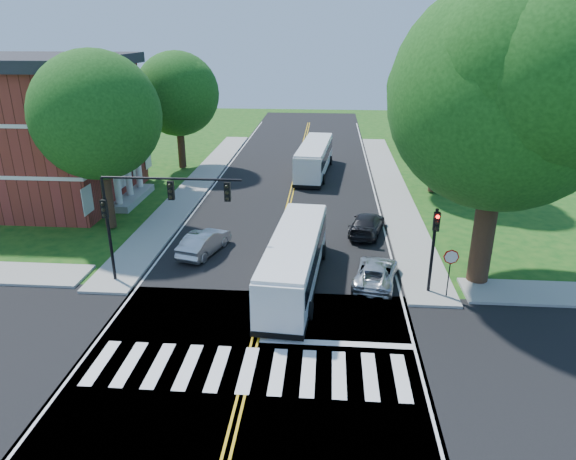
# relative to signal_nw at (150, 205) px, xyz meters

# --- Properties ---
(ground) EXTENTS (140.00, 140.00, 0.00)m
(ground) POSITION_rel_signal_nw_xyz_m (5.86, -6.43, -4.38)
(ground) COLOR #114713
(ground) RESTS_ON ground
(road) EXTENTS (14.00, 96.00, 0.01)m
(road) POSITION_rel_signal_nw_xyz_m (5.86, 11.57, -4.37)
(road) COLOR black
(road) RESTS_ON ground
(cross_road) EXTENTS (60.00, 12.00, 0.01)m
(cross_road) POSITION_rel_signal_nw_xyz_m (5.86, -6.43, -4.37)
(cross_road) COLOR black
(cross_road) RESTS_ON ground
(center_line) EXTENTS (0.36, 70.00, 0.01)m
(center_line) POSITION_rel_signal_nw_xyz_m (5.86, 15.57, -4.36)
(center_line) COLOR gold
(center_line) RESTS_ON road
(edge_line_w) EXTENTS (0.12, 70.00, 0.01)m
(edge_line_w) POSITION_rel_signal_nw_xyz_m (-0.94, 15.57, -4.36)
(edge_line_w) COLOR silver
(edge_line_w) RESTS_ON road
(edge_line_e) EXTENTS (0.12, 70.00, 0.01)m
(edge_line_e) POSITION_rel_signal_nw_xyz_m (12.66, 15.57, -4.36)
(edge_line_e) COLOR silver
(edge_line_e) RESTS_ON road
(crosswalk) EXTENTS (12.60, 3.00, 0.01)m
(crosswalk) POSITION_rel_signal_nw_xyz_m (5.86, -6.93, -4.36)
(crosswalk) COLOR silver
(crosswalk) RESTS_ON road
(stop_bar) EXTENTS (6.60, 0.40, 0.01)m
(stop_bar) POSITION_rel_signal_nw_xyz_m (9.36, -4.83, -4.36)
(stop_bar) COLOR silver
(stop_bar) RESTS_ON road
(sidewalk_nw) EXTENTS (2.60, 40.00, 0.15)m
(sidewalk_nw) POSITION_rel_signal_nw_xyz_m (-2.44, 18.57, -4.30)
(sidewalk_nw) COLOR gray
(sidewalk_nw) RESTS_ON ground
(sidewalk_ne) EXTENTS (2.60, 40.00, 0.15)m
(sidewalk_ne) POSITION_rel_signal_nw_xyz_m (14.16, 18.57, -4.30)
(sidewalk_ne) COLOR gray
(sidewalk_ne) RESTS_ON ground
(tree_ne_big) EXTENTS (10.80, 10.80, 14.91)m
(tree_ne_big) POSITION_rel_signal_nw_xyz_m (16.86, 1.57, 5.24)
(tree_ne_big) COLOR black
(tree_ne_big) RESTS_ON ground
(tree_west_near) EXTENTS (8.00, 8.00, 11.40)m
(tree_west_near) POSITION_rel_signal_nw_xyz_m (-5.64, 7.57, 3.15)
(tree_west_near) COLOR black
(tree_west_near) RESTS_ON ground
(tree_west_far) EXTENTS (7.60, 7.60, 10.67)m
(tree_west_far) POSITION_rel_signal_nw_xyz_m (-5.14, 23.57, 2.62)
(tree_west_far) COLOR black
(tree_west_far) RESTS_ON ground
(tree_east_mid) EXTENTS (8.40, 8.40, 11.93)m
(tree_east_mid) POSITION_rel_signal_nw_xyz_m (17.36, 17.57, 3.48)
(tree_east_mid) COLOR black
(tree_east_mid) RESTS_ON ground
(tree_east_far) EXTENTS (7.20, 7.20, 10.34)m
(tree_east_far) POSITION_rel_signal_nw_xyz_m (18.36, 33.57, 2.48)
(tree_east_far) COLOR black
(tree_east_far) RESTS_ON ground
(brick_building) EXTENTS (20.00, 13.00, 10.80)m
(brick_building) POSITION_rel_signal_nw_xyz_m (-16.10, 13.57, 1.04)
(brick_building) COLOR maroon
(brick_building) RESTS_ON ground
(signal_nw) EXTENTS (7.15, 0.46, 5.66)m
(signal_nw) POSITION_rel_signal_nw_xyz_m (0.00, 0.00, 0.00)
(signal_nw) COLOR black
(signal_nw) RESTS_ON ground
(signal_ne) EXTENTS (0.30, 0.46, 4.40)m
(signal_ne) POSITION_rel_signal_nw_xyz_m (14.06, 0.01, -1.41)
(signal_ne) COLOR black
(signal_ne) RESTS_ON ground
(stop_sign) EXTENTS (0.76, 0.08, 2.53)m
(stop_sign) POSITION_rel_signal_nw_xyz_m (14.86, -0.45, -2.35)
(stop_sign) COLOR black
(stop_sign) RESTS_ON ground
(bus_lead) EXTENTS (3.19, 10.91, 2.78)m
(bus_lead) POSITION_rel_signal_nw_xyz_m (7.21, 0.41, -2.90)
(bus_lead) COLOR silver
(bus_lead) RESTS_ON road
(bus_follow) EXTENTS (3.33, 11.11, 2.83)m
(bus_follow) POSITION_rel_signal_nw_xyz_m (7.50, 22.77, -2.87)
(bus_follow) COLOR silver
(bus_follow) RESTS_ON road
(hatchback) EXTENTS (2.59, 4.51, 1.41)m
(hatchback) POSITION_rel_signal_nw_xyz_m (1.56, 4.08, -3.66)
(hatchback) COLOR #A7AAAE
(hatchback) RESTS_ON road
(suv) EXTENTS (2.85, 4.74, 1.23)m
(suv) POSITION_rel_signal_nw_xyz_m (11.45, 0.98, -3.75)
(suv) COLOR silver
(suv) RESTS_ON road
(dark_sedan) EXTENTS (2.86, 4.89, 1.33)m
(dark_sedan) POSITION_rel_signal_nw_xyz_m (11.42, 8.05, -3.70)
(dark_sedan) COLOR black
(dark_sedan) RESTS_ON road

